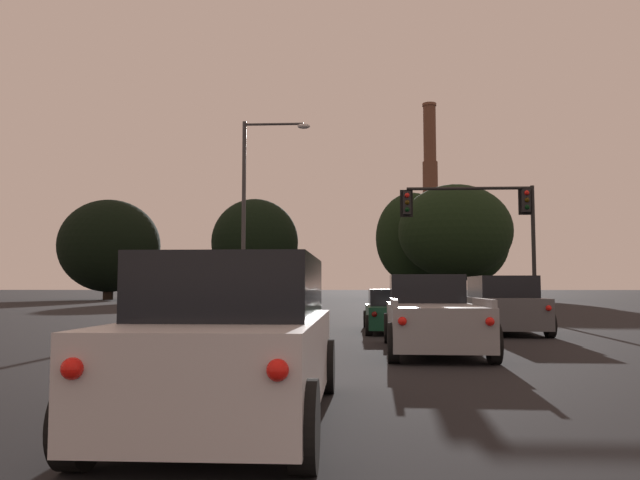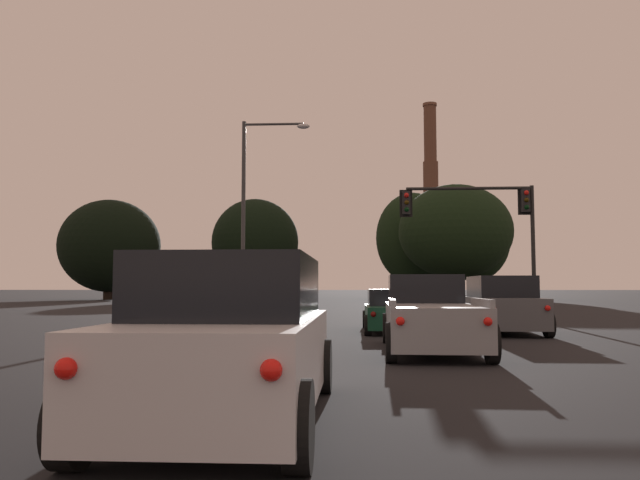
{
  "view_description": "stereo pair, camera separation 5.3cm",
  "coord_description": "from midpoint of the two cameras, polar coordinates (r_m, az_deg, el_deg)",
  "views": [
    {
      "loc": [
        -1.58,
        -1.02,
        1.51
      ],
      "look_at": [
        -4.16,
        48.92,
        5.27
      ],
      "focal_mm": 35.0,
      "sensor_mm": 36.0,
      "label": 1
    },
    {
      "loc": [
        -1.53,
        -1.02,
        1.51
      ],
      "look_at": [
        -4.16,
        48.92,
        5.27
      ],
      "focal_mm": 35.0,
      "sensor_mm": 36.0,
      "label": 2
    }
  ],
  "objects": [
    {
      "name": "treeline_right_mid",
      "position": [
        84.78,
        13.88,
        -0.02
      ],
      "size": [
        9.43,
        8.49,
        13.1
      ],
      "color": "black",
      "rests_on": "ground_plane"
    },
    {
      "name": "suv_left_lane_third",
      "position": [
        7.25,
        -7.8,
        -9.1
      ],
      "size": [
        2.13,
        4.91,
        1.86
      ],
      "rotation": [
        0.0,
        0.0,
        -0.01
      ],
      "color": "silver",
      "rests_on": "ground_plane"
    },
    {
      "name": "treeline_center_right",
      "position": [
        83.12,
        8.49,
        0.17
      ],
      "size": [
        9.65,
        8.68,
        13.96
      ],
      "color": "black",
      "rests_on": "ground_plane"
    },
    {
      "name": "treeline_far_left",
      "position": [
        77.17,
        -18.67,
        -0.51
      ],
      "size": [
        11.8,
        10.62,
        11.74
      ],
      "color": "black",
      "rests_on": "ground_plane"
    },
    {
      "name": "treeline_center_left",
      "position": [
        76.54,
        12.3,
        0.77
      ],
      "size": [
        13.61,
        12.25,
        13.81
      ],
      "color": "black",
      "rests_on": "ground_plane"
    },
    {
      "name": "pickup_truck_center_lane_second",
      "position": [
        15.16,
        10.1,
        -6.9
      ],
      "size": [
        2.36,
        5.56,
        1.82
      ],
      "rotation": [
        0.0,
        0.0,
        -0.03
      ],
      "color": "gray",
      "rests_on": "ground_plane"
    },
    {
      "name": "traffic_light_overhead_right",
      "position": [
        28.9,
        15.14,
        2.06
      ],
      "size": [
        6.08,
        0.5,
        6.03
      ],
      "color": "black",
      "rests_on": "ground_plane"
    },
    {
      "name": "smokestack",
      "position": [
        163.24,
        10.14,
        2.04
      ],
      "size": [
        7.23,
        7.23,
        49.32
      ],
      "color": "#523427",
      "rests_on": "ground_plane"
    },
    {
      "name": "sedan_center_lane_front",
      "position": [
        21.42,
        6.72,
        -6.52
      ],
      "size": [
        1.99,
        4.71,
        1.43
      ],
      "rotation": [
        0.0,
        0.0,
        -0.0
      ],
      "color": "#0F3823",
      "rests_on": "ground_plane"
    },
    {
      "name": "suv_right_lane_front",
      "position": [
        21.5,
        16.33,
        -5.76
      ],
      "size": [
        2.18,
        4.93,
        1.86
      ],
      "rotation": [
        0.0,
        0.0,
        -0.02
      ],
      "color": "#4C4F54",
      "rests_on": "ground_plane"
    },
    {
      "name": "street_lamp",
      "position": [
        31.27,
        -6.09,
        3.86
      ],
      "size": [
        3.41,
        0.36,
        9.8
      ],
      "color": "#38383A",
      "rests_on": "ground_plane"
    },
    {
      "name": "treeline_left_mid",
      "position": [
        83.47,
        -5.93,
        -0.21
      ],
      "size": [
        11.55,
        10.4,
        13.22
      ],
      "color": "black",
      "rests_on": "ground_plane"
    }
  ]
}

